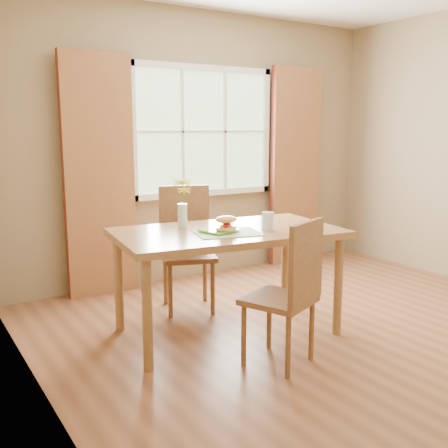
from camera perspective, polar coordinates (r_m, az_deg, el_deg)
The scene contains 12 objects.
room at distance 3.94m, azimuth 11.64°, elevation 7.49°, with size 4.24×3.84×2.74m.
window at distance 5.44m, azimuth -2.25°, elevation 10.01°, with size 1.62×0.06×1.32m.
curtain_left at distance 4.90m, azimuth -13.43°, elevation 5.02°, with size 0.65×0.08×2.20m, color maroon.
curtain_right at distance 6.05m, azimuth 7.75°, elevation 6.17°, with size 0.65×0.08×2.20m, color maroon.
dining_table at distance 3.88m, azimuth 0.38°, elevation -1.82°, with size 1.74×1.12×0.80m.
chair_near at distance 3.40m, azimuth 7.25°, elevation -6.87°, with size 0.53×0.53×0.97m.
chair_far at distance 4.52m, azimuth -4.13°, elevation -1.91°, with size 0.56×0.56×1.05m.
placemat at distance 3.73m, azimuth 0.38°, elevation -0.98°, with size 0.45×0.33×0.01m, color beige.
plate at distance 3.74m, azimuth -0.60°, elevation -0.79°, with size 0.23×0.23×0.01m, color #55B42D.
croissant_sandwich at distance 3.68m, azimuth 0.25°, elevation -0.01°, with size 0.18×0.15×0.12m.
water_glass at distance 3.85m, azimuth 4.79°, elevation 0.26°, with size 0.09×0.09×0.13m.
flower_vase at distance 3.93m, azimuth -4.54°, elevation 2.80°, with size 0.15×0.15×0.37m.
Camera 1 is at (-2.73, -2.84, 1.53)m, focal length 42.00 mm.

